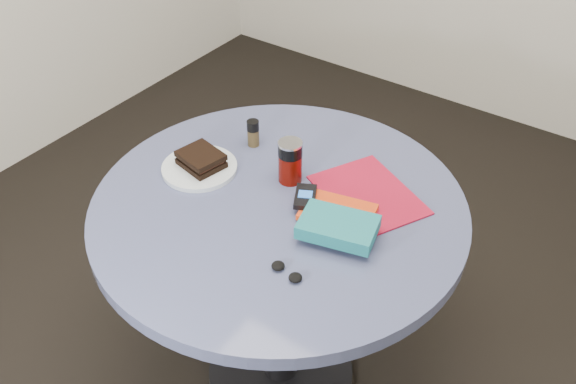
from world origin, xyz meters
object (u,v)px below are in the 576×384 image
Objects in this scene: sandwich at (201,159)px; mp3_player at (305,197)px; table at (279,247)px; magazine at (368,195)px; red_book at (338,212)px; novel at (338,227)px; headphones at (287,272)px; soda_can at (290,161)px; pepper_grinder at (253,133)px; plate at (199,168)px.

sandwich reaches higher than mp3_player.
magazine is (0.18, 0.16, 0.17)m from table.
novel reaches higher than red_book.
headphones is at bearing -65.84° from mp3_player.
table is 0.33m from sandwich.
table is at bearing -72.10° from soda_can.
red_book is 1.71× the size of mp3_player.
magazine is 0.12m from red_book.
novel is at bearing -24.10° from mp3_player.
red_book is at bearing 92.82° from headphones.
novel is 0.15m from mp3_player.
sandwich is 0.72× the size of novel.
mp3_player is (-0.09, -0.01, 0.02)m from red_book.
pepper_grinder is at bearing -154.56° from magazine.
headphones is at bearing -64.36° from magazine.
mp3_player is at bearing 27.15° from table.
sandwich reaches higher than plate.
soda_can reaches higher than magazine.
headphones is at bearing -100.23° from red_book.
soda_can reaches higher than mp3_player.
pepper_grinder is 0.44× the size of novel.
soda_can is 1.15× the size of mp3_player.
pepper_grinder is at bearing 139.72° from novel.
novel is at bearing -28.89° from soda_can.
soda_can is 0.27m from novel.
table is at bearing -152.85° from mp3_player.
pepper_grinder is at bearing 135.60° from headphones.
mp3_player is (0.33, 0.04, 0.02)m from plate.
mp3_player is at bearing -104.37° from magazine.
magazine reaches higher than table.
pepper_grinder reaches higher than plate.
sandwich is at bearing 155.36° from headphones.
red_book is at bearing 6.99° from mp3_player.
red_book is 0.09m from mp3_player.
pepper_grinder reaches higher than magazine.
plate is 2.58× the size of pepper_grinder.
pepper_grinder is at bearing 75.56° from sandwich.
red_book is at bearing -16.38° from soda_can.
red_book is at bearing 6.40° from sandwich.
mp3_player is at bearing 141.76° from novel.
mp3_player is (0.33, 0.04, -0.01)m from sandwich.
headphones is (0.01, -0.25, -0.00)m from red_book.
sandwich reaches higher than headphones.
sandwich is at bearing 65.26° from plate.
plate is 0.33m from mp3_player.
soda_can reaches higher than table.
red_book reaches higher than plate.
pepper_grinder is 0.54m from headphones.
red_book is 0.99× the size of novel.
pepper_grinder reaches higher than novel.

